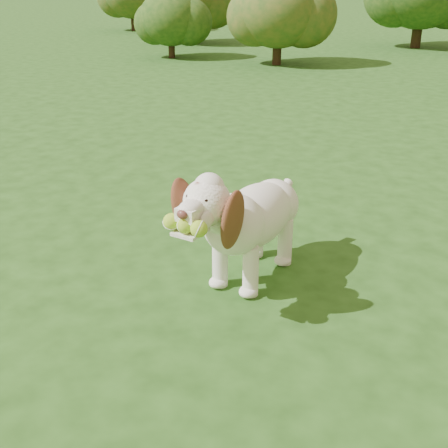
% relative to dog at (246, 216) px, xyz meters
% --- Properties ---
extents(ground, '(80.00, 80.00, 0.00)m').
position_rel_dog_xyz_m(ground, '(-0.58, 0.53, -0.46)').
color(ground, '#1F4213').
rests_on(ground, ground).
extents(dog, '(0.51, 1.32, 0.86)m').
position_rel_dog_xyz_m(dog, '(0.00, 0.00, 0.00)').
color(dog, white).
rests_on(dog, ground).
extents(shrub_a, '(1.41, 1.41, 1.46)m').
position_rel_dog_xyz_m(shrub_a, '(-5.65, 8.58, 0.40)').
color(shrub_a, '#382314').
rests_on(shrub_a, ground).
extents(shrub_b, '(1.81, 1.81, 1.87)m').
position_rel_dog_xyz_m(shrub_b, '(-3.11, 8.67, 0.65)').
color(shrub_b, '#382314').
rests_on(shrub_b, ground).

